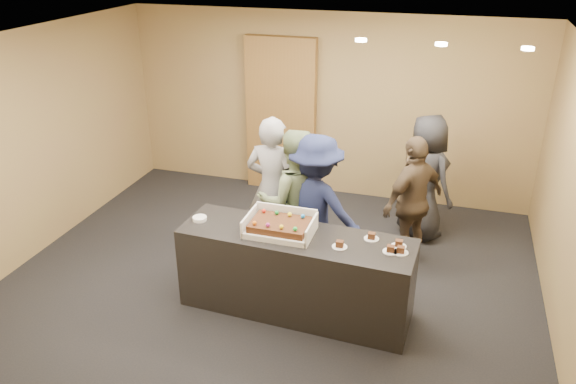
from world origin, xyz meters
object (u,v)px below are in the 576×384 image
(person_navy_man, at_px, (316,207))
(person_dark_suit, at_px, (425,177))
(serving_counter, at_px, (296,273))
(cake_box, at_px, (281,228))
(sheet_cake, at_px, (280,224))
(person_server_grey, at_px, (273,189))
(plate_stack, at_px, (200,218))
(person_brown_extra, at_px, (413,201))
(person_sage_man, at_px, (293,201))
(storage_cabinet, at_px, (281,116))

(person_navy_man, xyz_separation_m, person_dark_suit, (1.11, 1.31, -0.03))
(serving_counter, height_order, cake_box, cake_box)
(sheet_cake, height_order, person_server_grey, person_server_grey)
(plate_stack, bearing_deg, cake_box, 0.32)
(person_server_grey, bearing_deg, serving_counter, 123.01)
(person_brown_extra, bearing_deg, serving_counter, -1.61)
(serving_counter, height_order, person_sage_man, person_sage_man)
(cake_box, height_order, person_brown_extra, person_brown_extra)
(serving_counter, relative_size, sheet_cake, 4.14)
(sheet_cake, bearing_deg, person_dark_suit, 57.92)
(person_navy_man, relative_size, person_brown_extra, 1.07)
(serving_counter, bearing_deg, person_server_grey, 122.65)
(person_brown_extra, bearing_deg, person_dark_suit, -150.63)
(sheet_cake, height_order, person_dark_suit, person_dark_suit)
(sheet_cake, xyz_separation_m, person_dark_suit, (1.29, 2.06, -0.17))
(cake_box, relative_size, person_dark_suit, 0.41)
(serving_counter, relative_size, person_brown_extra, 1.49)
(cake_box, xyz_separation_m, person_sage_man, (-0.11, 0.81, -0.08))
(cake_box, bearing_deg, plate_stack, -179.68)
(cake_box, xyz_separation_m, sheet_cake, (-0.00, -0.03, 0.05))
(serving_counter, bearing_deg, person_navy_man, 91.73)
(storage_cabinet, height_order, person_server_grey, storage_cabinet)
(person_server_grey, xyz_separation_m, person_navy_man, (0.60, -0.27, -0.04))
(cake_box, distance_m, person_brown_extra, 1.80)
(storage_cabinet, relative_size, sheet_cake, 4.04)
(person_navy_man, bearing_deg, storage_cabinet, -52.10)
(plate_stack, bearing_deg, person_server_grey, 64.33)
(person_server_grey, height_order, person_dark_suit, person_server_grey)
(cake_box, height_order, plate_stack, cake_box)
(cake_box, distance_m, person_server_grey, 1.08)
(cake_box, distance_m, person_dark_suit, 2.42)
(sheet_cake, relative_size, person_navy_man, 0.34)
(serving_counter, xyz_separation_m, person_brown_extra, (1.04, 1.35, 0.35))
(serving_counter, bearing_deg, person_brown_extra, 55.09)
(serving_counter, height_order, plate_stack, plate_stack)
(person_dark_suit, bearing_deg, storage_cabinet, 19.24)
(person_navy_man, bearing_deg, person_dark_suit, -119.05)
(plate_stack, bearing_deg, person_dark_suit, 42.97)
(person_navy_man, height_order, person_dark_suit, person_navy_man)
(storage_cabinet, height_order, sheet_cake, storage_cabinet)
(storage_cabinet, distance_m, cake_box, 3.12)
(serving_counter, distance_m, sheet_cake, 0.57)
(person_brown_extra, relative_size, person_dark_suit, 0.97)
(person_dark_suit, bearing_deg, sheet_cake, 99.80)
(person_server_grey, distance_m, person_dark_suit, 2.00)
(person_server_grey, height_order, person_navy_man, person_server_grey)
(storage_cabinet, xyz_separation_m, cake_box, (0.94, -2.97, -0.22))
(sheet_cake, xyz_separation_m, person_navy_man, (0.18, 0.76, -0.14))
(cake_box, relative_size, person_brown_extra, 0.42)
(serving_counter, distance_m, cake_box, 0.52)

